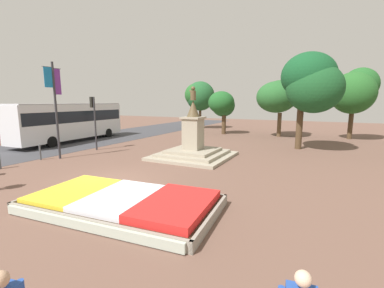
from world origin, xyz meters
TOP-DOWN VIEW (x-y plane):
  - ground_plane at (0.00, 0.00)m, footprint 90.26×90.26m
  - flower_planter at (2.65, -2.06)m, footprint 6.90×4.09m
  - statue_monument at (1.02, 6.49)m, footprint 4.80×4.80m
  - traffic_light_mid_block at (-6.90, 5.56)m, footprint 0.42×0.31m
  - banner_pole at (-6.56, 2.25)m, footprint 0.22×1.12m
  - city_bus at (-12.17, 7.67)m, footprint 3.04×11.22m
  - kerb_bollard_north at (-7.28, 1.42)m, footprint 0.12×0.12m
  - park_tree_far_left at (4.30, 19.75)m, footprint 4.00×5.44m
  - park_tree_behind_statue at (11.13, 20.58)m, footprint 4.13×3.93m
  - park_tree_street_side at (-1.72, 19.38)m, footprint 2.96×3.19m
  - park_tree_mid_canopy at (7.63, 12.44)m, footprint 4.35×4.12m
  - park_tree_distant at (-6.67, 23.62)m, footprint 4.08×3.61m

SIDE VIEW (x-z plane):
  - ground_plane at x=0.00m, z-range 0.00..0.00m
  - flower_planter at x=2.65m, z-range -0.04..0.52m
  - kerb_bollard_north at x=-7.28m, z-range 0.02..1.02m
  - statue_monument at x=1.02m, z-range -1.57..3.06m
  - city_bus at x=-12.17m, z-range 0.26..3.76m
  - traffic_light_mid_block at x=-6.90m, z-range 0.79..4.81m
  - banner_pole at x=-6.56m, z-range 0.34..6.43m
  - park_tree_street_side at x=-1.72m, z-range 0.97..5.80m
  - park_tree_far_left at x=4.30m, z-range 1.23..7.14m
  - park_tree_distant at x=-6.67m, z-range 1.28..7.66m
  - park_tree_behind_statue at x=11.13m, z-range 1.29..8.12m
  - park_tree_mid_canopy at x=7.63m, z-range 1.45..8.67m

